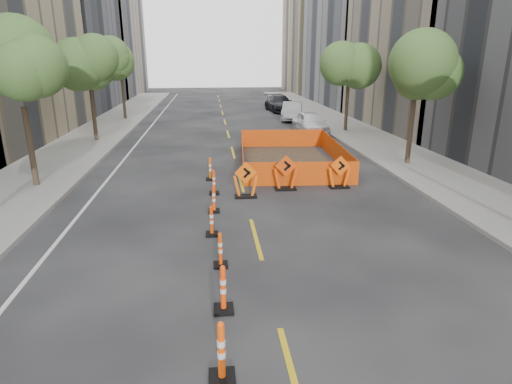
{
  "coord_description": "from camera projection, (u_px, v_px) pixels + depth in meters",
  "views": [
    {
      "loc": [
        -1.26,
        -7.67,
        5.15
      ],
      "look_at": [
        0.12,
        5.05,
        1.1
      ],
      "focal_mm": 30.0,
      "sensor_mm": 36.0,
      "label": 1
    }
  ],
  "objects": [
    {
      "name": "bld_left_e",
      "position": [
        87.0,
        19.0,
        56.88
      ],
      "size": [
        12.0,
        20.0,
        20.0
      ],
      "primitive_type": "cube",
      "color": "gray",
      "rests_on": "ground"
    },
    {
      "name": "chevron_sign_center",
      "position": [
        286.0,
        172.0,
        17.15
      ],
      "size": [
        0.96,
        0.58,
        1.44
      ],
      "primitive_type": null,
      "rotation": [
        0.0,
        0.0,
        0.0
      ],
      "color": "#DD4009",
      "rests_on": "ground"
    },
    {
      "name": "tree_l_b",
      "position": [
        19.0,
        74.0,
        16.2
      ],
      "size": [
        2.8,
        2.8,
        5.95
      ],
      "color": "#382B1E",
      "rests_on": "ground"
    },
    {
      "name": "sidewalk_right",
      "position": [
        418.0,
        164.0,
        21.23
      ],
      "size": [
        4.0,
        90.0,
        0.15
      ],
      "primitive_type": "cube",
      "color": "gray",
      "rests_on": "ground"
    },
    {
      "name": "channelizer_6",
      "position": [
        214.0,
        199.0,
        14.73
      ],
      "size": [
        0.38,
        0.38,
        0.97
      ],
      "primitive_type": null,
      "color": "#F8400A",
      "rests_on": "ground"
    },
    {
      "name": "chevron_sign_right",
      "position": [
        340.0,
        172.0,
        17.41
      ],
      "size": [
        1.04,
        0.86,
        1.35
      ],
      "primitive_type": null,
      "rotation": [
        0.0,
        0.0,
        -0.41
      ],
      "color": "#FF5C0A",
      "rests_on": "ground"
    },
    {
      "name": "channelizer_8",
      "position": [
        210.0,
        169.0,
        18.59
      ],
      "size": [
        0.4,
        0.4,
        1.01
      ],
      "primitive_type": null,
      "color": "#E95F09",
      "rests_on": "ground"
    },
    {
      "name": "parked_car_near",
      "position": [
        311.0,
        123.0,
        29.78
      ],
      "size": [
        2.02,
        4.58,
        1.53
      ],
      "primitive_type": "imported",
      "rotation": [
        0.0,
        0.0,
        0.05
      ],
      "color": "white",
      "rests_on": "ground"
    },
    {
      "name": "channelizer_4",
      "position": [
        220.0,
        250.0,
        10.87
      ],
      "size": [
        0.37,
        0.37,
        0.94
      ],
      "primitive_type": null,
      "color": "#E94209",
      "rests_on": "ground"
    },
    {
      "name": "channelizer_2",
      "position": [
        221.0,
        352.0,
        6.96
      ],
      "size": [
        0.45,
        0.45,
        1.13
      ],
      "primitive_type": null,
      "color": "#FE4D0A",
      "rests_on": "ground"
    },
    {
      "name": "bld_right_e",
      "position": [
        330.0,
        37.0,
        63.83
      ],
      "size": [
        12.0,
        14.0,
        16.0
      ],
      "primitive_type": "cube",
      "color": "tan",
      "rests_on": "ground"
    },
    {
      "name": "bld_right_c",
      "position": [
        458.0,
        30.0,
        31.15
      ],
      "size": [
        12.0,
        16.0,
        14.0
      ],
      "primitive_type": "cube",
      "color": "gray",
      "rests_on": "ground"
    },
    {
      "name": "channelizer_5",
      "position": [
        212.0,
        221.0,
        12.79
      ],
      "size": [
        0.37,
        0.37,
        0.95
      ],
      "primitive_type": null,
      "color": "#D63C09",
      "rests_on": "ground"
    },
    {
      "name": "channelizer_3",
      "position": [
        223.0,
        289.0,
        8.92
      ],
      "size": [
        0.42,
        0.42,
        1.07
      ],
      "primitive_type": null,
      "color": "#FF400A",
      "rests_on": "ground"
    },
    {
      "name": "tree_l_d",
      "position": [
        121.0,
        65.0,
        35.16
      ],
      "size": [
        2.8,
        2.8,
        5.95
      ],
      "color": "#382B1E",
      "rests_on": "ground"
    },
    {
      "name": "sidewalk_left",
      "position": [
        40.0,
        174.0,
        19.38
      ],
      "size": [
        4.0,
        90.0,
        0.15
      ],
      "primitive_type": "cube",
      "color": "gray",
      "rests_on": "ground"
    },
    {
      "name": "tree_r_b",
      "position": [
        417.0,
        71.0,
        19.83
      ],
      "size": [
        2.8,
        2.8,
        5.95
      ],
      "color": "#382B1E",
      "rests_on": "ground"
    },
    {
      "name": "chevron_sign_left",
      "position": [
        246.0,
        180.0,
        16.22
      ],
      "size": [
        0.98,
        0.64,
        1.41
      ],
      "primitive_type": null,
      "rotation": [
        0.0,
        0.0,
        0.08
      ],
      "color": "#F55C0A",
      "rests_on": "ground"
    },
    {
      "name": "safety_fence",
      "position": [
        290.0,
        153.0,
        21.65
      ],
      "size": [
        5.34,
        8.47,
        1.02
      ],
      "primitive_type": null,
      "rotation": [
        0.0,
        0.0,
        -0.07
      ],
      "color": "#F2560C",
      "rests_on": "ground"
    },
    {
      "name": "parked_car_far",
      "position": [
        279.0,
        103.0,
        42.15
      ],
      "size": [
        2.68,
        5.51,
        1.55
      ],
      "primitive_type": "imported",
      "rotation": [
        0.0,
        0.0,
        0.1
      ],
      "color": "black",
      "rests_on": "ground"
    },
    {
      "name": "channelizer_7",
      "position": [
        214.0,
        182.0,
        16.67
      ],
      "size": [
        0.39,
        0.39,
        0.98
      ],
      "primitive_type": null,
      "color": "#E34809",
      "rests_on": "ground"
    },
    {
      "name": "parked_car_mid",
      "position": [
        292.0,
        111.0,
        36.28
      ],
      "size": [
        2.62,
        4.8,
        1.5
      ],
      "primitive_type": "imported",
      "rotation": [
        0.0,
        0.0,
        -0.24
      ],
      "color": "gray",
      "rests_on": "ground"
    },
    {
      "name": "tree_l_c",
      "position": [
        88.0,
        68.0,
        25.68
      ],
      "size": [
        2.8,
        2.8,
        5.95
      ],
      "color": "#382B1E",
      "rests_on": "ground"
    },
    {
      "name": "bld_right_d",
      "position": [
        377.0,
        9.0,
        45.78
      ],
      "size": [
        12.0,
        18.0,
        20.0
      ],
      "primitive_type": "cube",
      "color": "gray",
      "rests_on": "ground"
    },
    {
      "name": "tree_r_c",
      "position": [
        349.0,
        66.0,
        29.3
      ],
      "size": [
        2.8,
        2.8,
        5.95
      ],
      "color": "#382B1E",
      "rests_on": "ground"
    },
    {
      "name": "bld_left_d",
      "position": [
        47.0,
        37.0,
        42.25
      ],
      "size": [
        12.0,
        16.0,
        14.0
      ],
      "primitive_type": "cube",
      "color": "#4C4C51",
      "rests_on": "ground"
    },
    {
      "name": "ground_plane",
      "position": [
        276.0,
        314.0,
        8.96
      ],
      "size": [
        140.0,
        140.0,
        0.0
      ],
      "primitive_type": "plane",
      "color": "black"
    }
  ]
}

